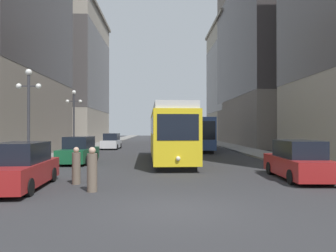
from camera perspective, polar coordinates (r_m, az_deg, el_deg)
The scene contains 16 objects.
ground_plane at distance 9.73m, azimuth 1.55°, elevation -14.56°, with size 200.00×200.00×0.00m, color #303033.
sidewalk_left at distance 50.16m, azimuth -11.16°, elevation -3.08°, with size 2.95×120.00×0.15m, color gray.
sidewalk_right at distance 50.34m, azimuth 8.96°, elevation -3.07°, with size 2.95×120.00×0.15m, color gray.
streetcar at distance 23.08m, azimuth 0.33°, elevation -1.13°, with size 3.03×12.67×3.89m.
transit_bus at distance 35.53m, azimuth 5.11°, elevation -1.15°, with size 2.91×12.26×3.45m.
parked_car_left_near at distance 22.88m, azimuth -15.53°, elevation -4.27°, with size 1.98×4.77×1.82m.
parked_car_left_mid at distance 37.84m, azimuth -10.00°, elevation -2.77°, with size 1.99×4.26×1.82m.
parked_car_right_far at distance 16.28m, azimuth 22.05°, elevation -5.81°, with size 2.06×4.99×1.82m.
parked_car_left_far at distance 14.05m, azimuth -24.72°, elevation -6.65°, with size 2.11×5.04×1.82m.
pedestrian_crossing_near at distance 12.47m, azimuth -13.32°, elevation -7.77°, with size 0.38×0.38×1.68m.
pedestrian_crossing_far at distance 14.33m, azimuth -15.99°, elevation -6.99°, with size 0.35×0.35×1.58m.
lamp_post_left_near at distance 19.83m, azimuth -23.52°, elevation 3.77°, with size 1.41×0.36×5.60m.
lamp_post_left_far at distance 29.05m, azimuth -16.38°, elevation 2.37°, with size 1.41×0.36×5.56m.
building_left_midblock at distance 56.67m, azimuth -18.60°, elevation 8.53°, with size 13.78×19.67×21.79m.
building_right_corner at distance 51.41m, azimuth 20.12°, elevation 12.77°, with size 16.32×24.12×27.40m.
building_right_far at distance 65.59m, azimuth 13.61°, elevation 7.71°, with size 13.38×18.22×22.70m.
Camera 1 is at (-0.53, -9.42, 2.37)m, focal length 34.32 mm.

